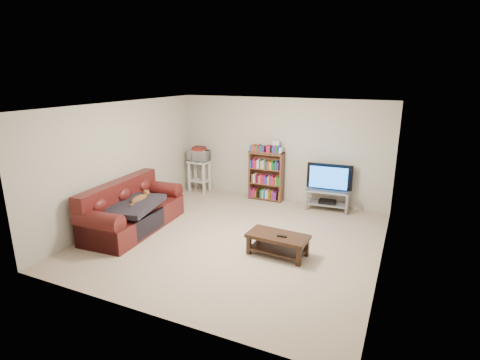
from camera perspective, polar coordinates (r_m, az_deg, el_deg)
The scene contains 19 objects.
floor at distance 6.97m, azimuth -0.63°, elevation -8.85°, with size 5.00×5.00×0.00m, color #C4AC92.
ceiling at distance 6.35m, azimuth -0.70°, elevation 11.22°, with size 5.00×5.00×0.00m, color white.
wall_back at distance 8.82m, azimuth 6.31°, elevation 4.58°, with size 5.00×5.00×0.00m, color beige.
wall_front at distance 4.55m, azimuth -14.36°, elevation -6.84°, with size 5.00×5.00×0.00m, color beige.
wall_left at distance 7.92m, azimuth -17.25°, elevation 2.66°, with size 5.00×5.00×0.00m, color beige.
wall_right at distance 5.98m, azimuth 21.57°, elevation -1.96°, with size 5.00×5.00×0.00m, color beige.
sofa at distance 7.58m, azimuth -16.31°, elevation -4.77°, with size 1.08×2.23×0.93m.
blanket at distance 7.29m, azimuth -15.97°, elevation -3.73°, with size 0.84×1.09×0.10m, color black.
cat at distance 7.42m, azimuth -15.10°, elevation -2.83°, with size 0.24×0.59×0.18m, color brown, non-canonical shape.
coffee_table at distance 6.30m, azimuth 5.77°, elevation -9.21°, with size 1.03×0.56×0.36m.
remote at distance 6.18m, azimuth 6.42°, elevation -8.50°, with size 0.16×0.05×0.02m, color black.
tv_stand at distance 8.47m, azimuth 13.20°, elevation -2.45°, with size 0.94×0.47×0.46m.
television at distance 8.35m, azimuth 13.38°, elevation 0.36°, with size 0.99×0.13×0.57m, color black.
dvd_player at distance 8.51m, azimuth 13.15°, elevation -3.23°, with size 0.37×0.26×0.06m, color black.
bookshelf at distance 8.86m, azimuth 4.00°, elevation 0.76°, with size 0.82×0.27×1.18m.
shelf_clutter at distance 8.69m, azimuth 4.73°, elevation 5.03°, with size 0.60×0.19×0.28m.
microwave_stand at distance 9.50m, azimuth -6.21°, elevation 1.18°, with size 0.51×0.38×0.81m.
microwave at distance 9.40m, azimuth -6.29°, elevation 3.70°, with size 0.50×0.34×0.28m, color silver.
game_boxes at distance 9.37m, azimuth -6.32°, elevation 4.68°, with size 0.29×0.26×0.05m, color maroon.
Camera 1 is at (2.71, -5.72, 2.92)m, focal length 28.00 mm.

